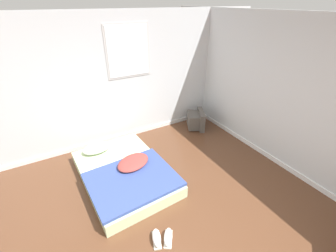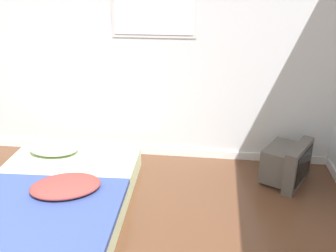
{
  "view_description": "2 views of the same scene",
  "coord_description": "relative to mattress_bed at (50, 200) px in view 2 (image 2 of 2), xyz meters",
  "views": [
    {
      "loc": [
        -0.64,
        -1.35,
        2.73
      ],
      "look_at": [
        1.2,
        1.87,
        0.64
      ],
      "focal_mm": 24.0,
      "sensor_mm": 36.0,
      "label": 1
    },
    {
      "loc": [
        1.58,
        -1.03,
        1.94
      ],
      "look_at": [
        1.17,
        2.06,
        0.71
      ],
      "focal_mm": 40.0,
      "sensor_mm": 36.0,
      "label": 2
    }
  ],
  "objects": [
    {
      "name": "wall_back",
      "position": [
        -0.18,
        1.33,
        1.16
      ],
      "size": [
        8.12,
        0.08,
        2.6
      ],
      "color": "silver",
      "rests_on": "ground_plane"
    },
    {
      "name": "mattress_bed",
      "position": [
        0.0,
        0.0,
        0.0
      ],
      "size": [
        1.43,
        1.98,
        0.35
      ],
      "color": "beige",
      "rests_on": "ground_plane"
    },
    {
      "name": "crt_tv",
      "position": [
        2.14,
        0.85,
        0.07
      ],
      "size": [
        0.56,
        0.63,
        0.42
      ],
      "color": "#56514C",
      "rests_on": "ground_plane"
    }
  ]
}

